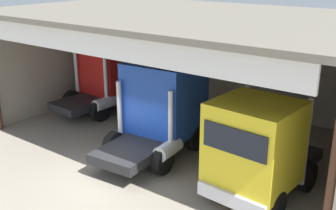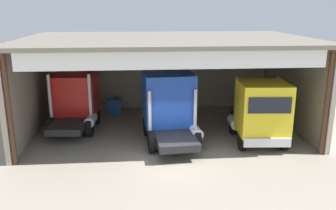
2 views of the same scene
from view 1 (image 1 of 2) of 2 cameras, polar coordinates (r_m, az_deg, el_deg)
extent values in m
plane|color=gray|center=(15.00, -7.60, -9.81)|extent=(80.00, 80.00, 0.00)
cube|color=#9E937F|center=(21.31, 9.87, 6.21)|extent=(15.06, 0.24, 5.16)
cube|color=#9E937F|center=(22.37, -13.50, 6.57)|extent=(0.24, 9.32, 5.16)
cube|color=#6E6759|center=(16.68, 2.40, 12.34)|extent=(15.66, 9.83, 0.20)
cylinder|color=#4C2D1E|center=(10.68, 22.01, -8.04)|extent=(0.24, 0.24, 5.16)
cube|color=white|center=(13.24, -9.13, 8.42)|extent=(13.55, 0.12, 0.90)
cube|color=red|center=(21.40, -7.98, 4.75)|extent=(2.59, 2.45, 2.40)
cube|color=black|center=(22.08, -5.76, 6.40)|extent=(2.09, 0.18, 0.72)
cube|color=silver|center=(22.54, -5.56, 2.14)|extent=(2.34, 0.30, 0.44)
cube|color=#232326|center=(20.70, -11.35, 0.39)|extent=(2.03, 3.24, 0.36)
cylinder|color=silver|center=(21.44, -12.56, 4.48)|extent=(0.18, 0.18, 2.89)
cylinder|color=silver|center=(19.77, -8.62, 3.51)|extent=(0.18, 0.18, 2.89)
cylinder|color=silver|center=(20.02, -8.72, 0.28)|extent=(0.63, 1.23, 0.56)
cylinder|color=black|center=(22.87, -8.78, 1.86)|extent=(0.36, 1.10, 1.08)
cylinder|color=black|center=(21.35, -4.94, 0.77)|extent=(0.36, 1.10, 1.08)
cylinder|color=black|center=(21.57, -13.13, 0.53)|extent=(0.36, 1.10, 1.08)
cylinder|color=black|center=(19.96, -9.37, -0.73)|extent=(0.36, 1.10, 1.08)
cube|color=#1E47B7|center=(16.25, -0.45, 1.16)|extent=(2.77, 2.72, 2.84)
cube|color=black|center=(17.16, 1.88, 3.85)|extent=(2.19, 0.23, 0.85)
cube|color=silver|center=(17.82, 1.86, -2.40)|extent=(2.46, 0.35, 0.44)
cube|color=#232326|center=(15.36, -4.25, -5.94)|extent=(2.19, 3.54, 0.36)
cylinder|color=silver|center=(15.96, -6.72, -0.97)|extent=(0.18, 0.18, 2.46)
cylinder|color=silver|center=(14.69, 0.36, -2.63)|extent=(0.18, 0.18, 2.46)
cylinder|color=silver|center=(14.93, 0.03, -6.14)|extent=(0.65, 1.24, 0.56)
cylinder|color=black|center=(17.82, -2.64, -2.93)|extent=(0.38, 1.10, 1.08)
cylinder|color=black|center=(16.70, 3.80, -4.49)|extent=(0.38, 1.10, 1.08)
cylinder|color=black|center=(16.09, -7.52, -5.57)|extent=(0.38, 1.10, 1.08)
cylinder|color=black|center=(14.85, -0.67, -7.58)|extent=(0.38, 1.10, 1.08)
cube|color=yellow|center=(12.75, 11.84, -5.17)|extent=(2.55, 2.46, 2.60)
cube|color=black|center=(11.64, 9.15, -4.97)|extent=(2.04, 0.20, 0.78)
cube|color=silver|center=(12.47, 8.63, -12.82)|extent=(2.29, 0.32, 0.44)
cube|color=#232326|center=(14.85, 15.05, -7.69)|extent=(2.03, 3.50, 0.36)
cylinder|color=silver|center=(13.48, 18.56, -4.94)|extent=(0.18, 0.18, 2.88)
cylinder|color=silver|center=(14.33, 10.61, -2.81)|extent=(0.18, 0.18, 2.88)
cylinder|color=silver|center=(14.99, 10.87, -6.58)|extent=(0.64, 1.24, 0.56)
cylinder|color=black|center=(12.70, 14.55, -13.43)|extent=(0.37, 1.02, 1.00)
cylinder|color=black|center=(13.57, 6.50, -10.63)|extent=(0.37, 1.02, 1.00)
cylinder|color=black|center=(14.58, 18.73, -9.39)|extent=(0.37, 1.02, 1.00)
cylinder|color=black|center=(15.34, 11.47, -7.24)|extent=(0.37, 1.02, 1.00)
cube|color=#1E59A5|center=(22.40, 0.58, 1.61)|extent=(0.90, 0.60, 1.00)
camera|label=2|loc=(12.54, -82.63, 1.44)|focal=38.10mm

